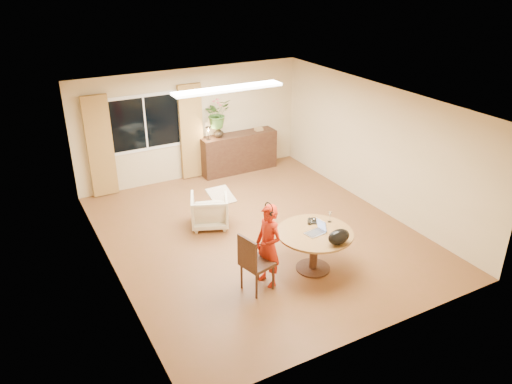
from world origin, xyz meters
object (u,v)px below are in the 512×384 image
at_px(dining_chair, 257,262).
at_px(armchair, 210,210).
at_px(sideboard, 239,152).
at_px(dining_table, 314,240).
at_px(child, 268,246).

height_order(dining_chair, armchair, dining_chair).
bearing_deg(sideboard, dining_table, -100.74).
distance_m(armchair, sideboard, 2.87).
distance_m(dining_table, armchair, 2.45).
bearing_deg(dining_chair, child, 1.98).
bearing_deg(dining_table, dining_chair, -178.01).
bearing_deg(dining_chair, dining_table, -11.40).
relative_size(dining_table, armchair, 1.75).
bearing_deg(armchair, child, 113.59).
bearing_deg(dining_chair, armchair, 72.05).
relative_size(dining_table, sideboard, 0.66).
relative_size(dining_chair, sideboard, 0.53).
xyz_separation_m(child, armchair, (-0.05, 2.23, -0.37)).
relative_size(dining_table, child, 0.91).
bearing_deg(sideboard, armchair, -128.25).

